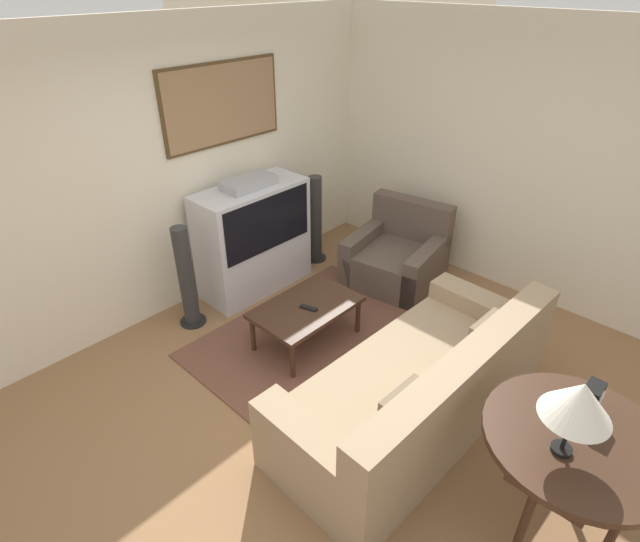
# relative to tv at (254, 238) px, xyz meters

# --- Properties ---
(ground_plane) EXTENTS (12.00, 12.00, 0.00)m
(ground_plane) POSITION_rel_tv_xyz_m (-0.73, -1.77, -0.59)
(ground_plane) COLOR #8E6642
(wall_back) EXTENTS (12.00, 0.10, 2.70)m
(wall_back) POSITION_rel_tv_xyz_m (-0.72, 0.36, 0.77)
(wall_back) COLOR beige
(wall_back) RESTS_ON ground_plane
(wall_right) EXTENTS (0.06, 12.00, 2.70)m
(wall_right) POSITION_rel_tv_xyz_m (1.90, -1.77, 0.76)
(wall_right) COLOR beige
(wall_right) RESTS_ON ground_plane
(area_rug) EXTENTS (2.18, 1.41, 0.01)m
(area_rug) POSITION_rel_tv_xyz_m (-0.22, -1.03, -0.58)
(area_rug) COLOR brown
(area_rug) RESTS_ON ground_plane
(tv) EXTENTS (1.18, 0.52, 1.24)m
(tv) POSITION_rel_tv_xyz_m (0.00, 0.00, 0.00)
(tv) COLOR silver
(tv) RESTS_ON ground_plane
(couch) EXTENTS (2.30, 1.06, 0.86)m
(couch) POSITION_rel_tv_xyz_m (-0.40, -2.35, -0.28)
(couch) COLOR #9E8466
(couch) RESTS_ON ground_plane
(armchair) EXTENTS (1.06, 1.05, 0.84)m
(armchair) POSITION_rel_tv_xyz_m (1.16, -1.02, -0.32)
(armchair) COLOR brown
(armchair) RESTS_ON ground_plane
(coffee_table) EXTENTS (0.95, 0.61, 0.41)m
(coffee_table) POSITION_rel_tv_xyz_m (-0.31, -1.08, -0.22)
(coffee_table) COLOR #3D2619
(coffee_table) RESTS_ON ground_plane
(console_table) EXTENTS (1.01, 1.01, 0.80)m
(console_table) POSITION_rel_tv_xyz_m (-0.55, -3.43, 0.14)
(console_table) COLOR #3D2619
(console_table) RESTS_ON ground_plane
(table_lamp) EXTENTS (0.35, 0.35, 0.48)m
(table_lamp) POSITION_rel_tv_xyz_m (-0.71, -3.39, 0.58)
(table_lamp) COLOR black
(table_lamp) RESTS_ON console_table
(mantel_clock) EXTENTS (0.14, 0.10, 0.21)m
(mantel_clock) POSITION_rel_tv_xyz_m (-0.35, -3.39, 0.32)
(mantel_clock) COLOR black
(mantel_clock) RESTS_ON console_table
(remote) EXTENTS (0.09, 0.17, 0.02)m
(remote) POSITION_rel_tv_xyz_m (-0.33, -1.13, -0.17)
(remote) COLOR black
(remote) RESTS_ON coffee_table
(speaker_tower_left) EXTENTS (0.25, 0.25, 1.03)m
(speaker_tower_left) POSITION_rel_tv_xyz_m (-0.87, -0.06, -0.10)
(speaker_tower_left) COLOR black
(speaker_tower_left) RESTS_ON ground_plane
(speaker_tower_right) EXTENTS (0.25, 0.25, 1.03)m
(speaker_tower_right) POSITION_rel_tv_xyz_m (0.87, -0.06, -0.10)
(speaker_tower_right) COLOR black
(speaker_tower_right) RESTS_ON ground_plane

